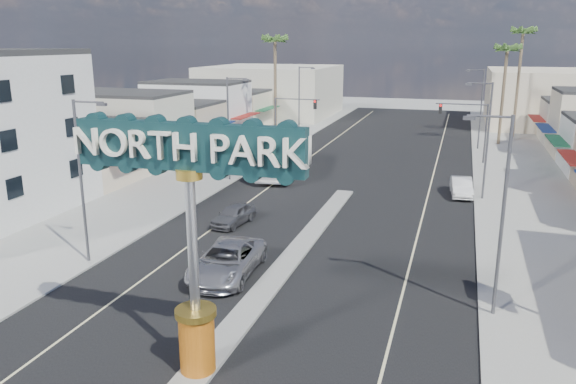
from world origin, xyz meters
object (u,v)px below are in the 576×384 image
Objects in this scene: streetlight_r_near at (500,207)px; palm_left_far at (275,45)px; gateway_sign at (191,221)px; traffic_signal_left at (291,114)px; streetlight_l_far at (300,99)px; streetlight_r_far at (480,105)px; car_parked_right at (461,187)px; traffic_signal_right at (468,121)px; car_parked_left at (233,215)px; palm_right_mid at (507,53)px; streetlight_l_near at (83,174)px; palm_right_far at (523,38)px; suv_left at (227,260)px; streetlight_l_mid at (230,124)px; streetlight_r_mid at (486,135)px; city_bus at (284,155)px.

palm_left_far reaches higher than streetlight_r_near.
traffic_signal_left is at bearing 102.33° from gateway_sign.
gateway_sign is 1.02× the size of streetlight_l_far.
streetlight_r_far is (20.87, 0.00, 0.00)m from streetlight_l_far.
gateway_sign is 30.62m from car_parked_right.
traffic_signal_right is 29.53m from car_parked_left.
palm_right_mid is (2.57, 4.00, 5.54)m from streetlight_r_far.
streetlight_l_far is 46.90m from streetlight_r_near.
palm_left_far is (-2.57, 40.00, 6.43)m from streetlight_l_near.
streetlight_r_near is 0.69× the size of palm_left_far.
streetlight_l_near is at bearing -116.42° from streetlight_r_far.
palm_right_far reaches higher than gateway_sign.
palm_right_mid is 48.96m from suv_left.
traffic_signal_right reaches higher than car_parked_left.
suv_left is 1.52× the size of car_parked_left.
palm_right_mid reaches higher than streetlight_r_far.
palm_left_far is (-2.57, 20.00, 6.43)m from streetlight_l_mid.
palm_left_far is (-23.43, 20.00, 6.43)m from streetlight_r_mid.
traffic_signal_right is (9.18, 42.02, -1.65)m from gateway_sign.
streetlight_r_mid is at bearing -40.48° from palm_left_far.
car_parked_left is (4.93, -33.37, -4.38)m from streetlight_l_far.
traffic_signal_right is 0.97× the size of suv_left.
palm_left_far is at bearing -167.01° from palm_right_mid.
palm_left_far is 2.97× the size of car_parked_right.
palm_right_mid is 1.00× the size of city_bus.
traffic_signal_right is at bearing 77.67° from gateway_sign.
streetlight_r_near is at bearing -43.79° from streetlight_l_mid.
streetlight_l_near is 24.88m from city_bus.
car_parked_right is at bearing 47.50° from car_parked_left.
traffic_signal_right is 0.67× the size of streetlight_r_mid.
streetlight_l_far is 30.32m from streetlight_r_mid.
car_parked_left is at bearing -115.30° from palm_right_far.
streetlight_r_far is 43.58m from suv_left.
gateway_sign is 1.53× the size of traffic_signal_left.
gateway_sign is at bearing -142.45° from streetlight_r_near.
streetlight_l_mid is at bearing 90.00° from streetlight_l_near.
palm_left_far reaches higher than streetlight_l_mid.
streetlight_r_near is 2.04× the size of car_parked_right.
traffic_signal_left is 22.75m from car_parked_right.
traffic_signal_left is at bearing 98.18° from suv_left.
traffic_signal_left is 0.67× the size of streetlight_r_near.
palm_right_far is (25.43, 10.00, 7.32)m from streetlight_l_far.
streetlight_l_near is at bearing -112.24° from car_parked_left.
gateway_sign is 33.45m from city_bus.
streetlight_l_mid is 41.53m from palm_right_far.
traffic_signal_left is at bearing 119.99° from streetlight_r_near.
streetlight_l_far is 0.64× the size of palm_right_far.
traffic_signal_right is 0.50× the size of city_bus.
streetlight_l_mid is at bearing -144.50° from traffic_signal_right.
palm_right_mid is (2.57, 26.00, 5.54)m from streetlight_r_mid.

